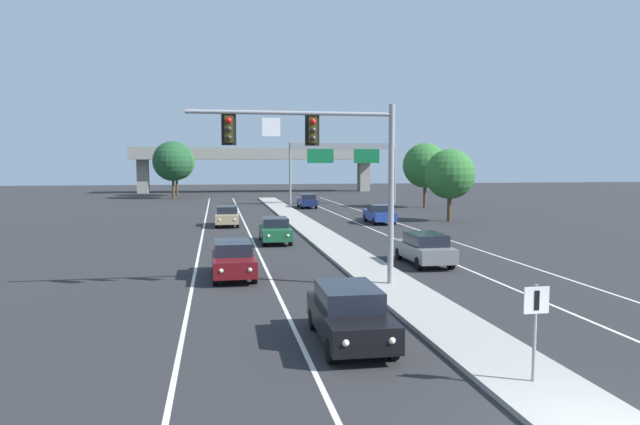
{
  "coord_description": "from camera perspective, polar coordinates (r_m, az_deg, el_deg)",
  "views": [
    {
      "loc": [
        -6.95,
        -8.83,
        5.02
      ],
      "look_at": [
        -3.2,
        12.06,
        3.2
      ],
      "focal_mm": 32.32,
      "sensor_mm": 36.0,
      "label": 1
    }
  ],
  "objects": [
    {
      "name": "median_island",
      "position": [
        28.15,
        4.3,
        -5.23
      ],
      "size": [
        2.4,
        110.0,
        0.15
      ],
      "primitive_type": "cube",
      "color": "#9E9B93",
      "rests_on": "ground"
    },
    {
      "name": "lane_stripe_oncoming_center",
      "position": [
        34.27,
        -6.32,
        -3.55
      ],
      "size": [
        0.14,
        100.0,
        0.01
      ],
      "primitive_type": "cube",
      "color": "silver",
      "rests_on": "ground"
    },
    {
      "name": "lane_stripe_receding_center",
      "position": [
        36.13,
        8.75,
        -3.14
      ],
      "size": [
        0.14,
        100.0,
        0.01
      ],
      "primitive_type": "cube",
      "color": "silver",
      "rests_on": "ground"
    },
    {
      "name": "edge_stripe_left",
      "position": [
        34.21,
        -11.85,
        -3.64
      ],
      "size": [
        0.14,
        100.0,
        0.01
      ],
      "primitive_type": "cube",
      "color": "silver",
      "rests_on": "ground"
    },
    {
      "name": "edge_stripe_right",
      "position": [
        37.32,
        13.56,
        -2.96
      ],
      "size": [
        0.14,
        100.0,
        0.01
      ],
      "primitive_type": "cube",
      "color": "silver",
      "rests_on": "ground"
    },
    {
      "name": "overhead_signal_mast",
      "position": [
        22.63,
        0.7,
        5.78
      ],
      "size": [
        8.14,
        0.44,
        7.2
      ],
      "color": "gray",
      "rests_on": "median_island"
    },
    {
      "name": "median_sign_post",
      "position": [
        13.83,
        20.55,
        -9.79
      ],
      "size": [
        0.6,
        0.1,
        2.2
      ],
      "color": "gray",
      "rests_on": "median_island"
    },
    {
      "name": "car_oncoming_black",
      "position": [
        16.35,
        2.93,
        -9.99
      ],
      "size": [
        1.88,
        4.49,
        1.58
      ],
      "color": "black",
      "rests_on": "ground"
    },
    {
      "name": "car_oncoming_darkred",
      "position": [
        25.72,
        -8.6,
        -4.55
      ],
      "size": [
        1.87,
        4.49,
        1.58
      ],
      "color": "#5B0F14",
      "rests_on": "ground"
    },
    {
      "name": "car_oncoming_green",
      "position": [
        36.55,
        -4.47,
        -1.72
      ],
      "size": [
        1.89,
        4.5,
        1.58
      ],
      "color": "#195633",
      "rests_on": "ground"
    },
    {
      "name": "car_oncoming_tan",
      "position": [
        46.77,
        -9.17,
        -0.32
      ],
      "size": [
        1.91,
        4.51,
        1.58
      ],
      "color": "tan",
      "rests_on": "ground"
    },
    {
      "name": "car_receding_grey",
      "position": [
        29.04,
        10.29,
        -3.5
      ],
      "size": [
        1.84,
        4.48,
        1.58
      ],
      "color": "slate",
      "rests_on": "ground"
    },
    {
      "name": "car_receding_blue",
      "position": [
        48.37,
        5.91,
        -0.11
      ],
      "size": [
        1.87,
        4.49,
        1.58
      ],
      "color": "navy",
      "rests_on": "ground"
    },
    {
      "name": "car_receding_navy",
      "position": [
        64.79,
        -1.29,
        1.18
      ],
      "size": [
        1.89,
        4.5,
        1.58
      ],
      "color": "#141E4C",
      "rests_on": "ground"
    },
    {
      "name": "highway_sign_gantry",
      "position": [
        70.0,
        2.33,
        5.83
      ],
      "size": [
        13.28,
        0.42,
        7.5
      ],
      "color": "gray",
      "rests_on": "ground"
    },
    {
      "name": "overpass_bridge",
      "position": [
        101.18,
        -6.27,
        5.3
      ],
      "size": [
        42.4,
        6.4,
        7.65
      ],
      "color": "gray",
      "rests_on": "ground"
    },
    {
      "name": "tree_far_left_a",
      "position": [
        84.09,
        -14.38,
        4.95
      ],
      "size": [
        5.63,
        5.63,
        8.14
      ],
      "color": "#4C3823",
      "rests_on": "ground"
    },
    {
      "name": "tree_far_right_b",
      "position": [
        66.2,
        10.38,
        4.6
      ],
      "size": [
        5.05,
        5.05,
        7.31
      ],
      "color": "#4C3823",
      "rests_on": "ground"
    },
    {
      "name": "tree_far_right_c",
      "position": [
        50.96,
        12.73,
        3.72
      ],
      "size": [
        4.32,
        4.32,
        6.25
      ],
      "color": "#4C3823",
      "rests_on": "ground"
    },
    {
      "name": "tree_far_left_b",
      "position": [
        90.73,
        -14.04,
        4.88
      ],
      "size": [
        5.53,
        5.53,
        8.0
      ],
      "color": "#4C3823",
      "rests_on": "ground"
    }
  ]
}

